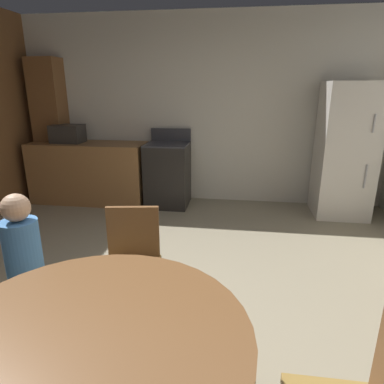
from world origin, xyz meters
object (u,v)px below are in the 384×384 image
oven_range (168,174)px  person_child (26,271)px  chair_north (132,260)px  refrigerator (345,151)px  dining_table (93,364)px  microwave (68,134)px

oven_range → person_child: size_ratio=1.01×
oven_range → chair_north: bearing=-83.6°
oven_range → refrigerator: size_ratio=0.62×
dining_table → person_child: bearing=137.7°
person_child → chair_north: bearing=74.3°
microwave → person_child: bearing=-67.7°
refrigerator → microwave: size_ratio=4.00×
refrigerator → chair_north: size_ratio=2.02×
microwave → dining_table: size_ratio=0.34×
oven_range → microwave: bearing=-179.9°
dining_table → oven_range: bearing=97.2°
refrigerator → chair_north: refrigerator is taller
oven_range → chair_north: 2.63m
refrigerator → dining_table: 4.10m
microwave → oven_range: bearing=0.1°
dining_table → person_child: person_child is taller
oven_range → dining_table: oven_range is taller
oven_range → dining_table: 3.68m
oven_range → chair_north: size_ratio=1.26×
microwave → chair_north: 3.21m
dining_table → person_child: 1.01m
chair_north → person_child: 0.68m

